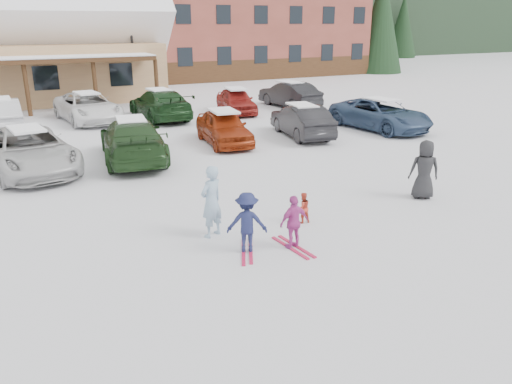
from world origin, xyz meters
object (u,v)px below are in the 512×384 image
parked_car_2 (29,150)px  parked_car_13 (290,95)px  adult_skier (211,202)px  lamp_post (132,46)px  parked_car_3 (133,140)px  parked_car_9 (1,115)px  parked_car_6 (380,114)px  parked_car_12 (236,101)px  toddler_red (303,208)px  child_navy (247,223)px  bystander_dark (424,170)px  parked_car_10 (88,107)px  parked_car_4 (224,127)px  parked_car_11 (160,104)px  parked_car_5 (302,121)px  child_magenta (294,222)px

parked_car_2 → parked_car_13: 16.93m
adult_skier → lamp_post: bearing=-124.3°
parked_car_3 → parked_car_9: (-4.25, 7.98, -0.01)m
adult_skier → parked_car_6: adult_skier is taller
parked_car_12 → toddler_red: bearing=-99.4°
parked_car_2 → parked_car_6: size_ratio=1.04×
child_navy → adult_skier: bearing=-47.0°
child_navy → parked_car_9: (-4.60, 16.98, 0.07)m
adult_skier → bystander_dark: 6.55m
lamp_post → child_navy: 25.10m
child_navy → parked_car_2: parked_car_2 is taller
parked_car_6 → parked_car_10: (-12.16, 8.44, 0.01)m
adult_skier → parked_car_4: size_ratio=0.43×
lamp_post → child_navy: (-3.66, -24.68, -2.76)m
parked_car_4 → parked_car_12: bearing=67.8°
bystander_dark → parked_car_2: 12.96m
adult_skier → parked_car_13: size_ratio=0.38×
parked_car_9 → parked_car_10: bearing=-171.5°
parked_car_2 → parked_car_11: parked_car_11 is taller
toddler_red → parked_car_12: (5.31, 15.60, 0.29)m
child_navy → parked_car_2: size_ratio=0.26×
parked_car_5 → parked_car_12: parked_car_5 is taller
parked_car_4 → parked_car_6: bearing=1.9°
parked_car_12 → parked_car_5: bearing=-80.0°
adult_skier → child_magenta: size_ratio=1.39×
toddler_red → parked_car_12: bearing=-103.7°
child_magenta → parked_car_5: bearing=-127.7°
parked_car_13 → parked_car_3: bearing=29.1°
bystander_dark → parked_car_3: bearing=-19.8°
child_magenta → parked_car_13: bearing=-125.3°
toddler_red → parked_car_2: (-5.90, 8.22, 0.35)m
parked_car_9 → parked_car_12: size_ratio=1.15×
lamp_post → parked_car_11: lamp_post is taller
parked_car_12 → child_navy: bearing=-104.6°
child_navy → parked_car_6: (11.61, 9.29, 0.03)m
lamp_post → parked_car_6: bearing=-62.7°
adult_skier → parked_car_5: bearing=-157.1°
parked_car_6 → parked_car_11: size_ratio=0.98×
child_magenta → parked_car_5: parked_car_5 is taller
parked_car_5 → parked_car_9: 14.08m
child_navy → parked_car_4: (3.73, 9.93, 0.00)m
parked_car_11 → parked_car_9: bearing=-4.1°
parked_car_9 → parked_car_13: size_ratio=1.02×
parked_car_2 → parked_car_13: size_ratio=1.19×
parked_car_6 → lamp_post: bearing=110.8°
child_navy → lamp_post: bearing=-73.1°
toddler_red → parked_car_12: 16.48m
adult_skier → child_navy: bearing=83.2°
parked_car_4 → parked_car_11: parked_car_11 is taller
parked_car_9 → parked_car_12: 11.95m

